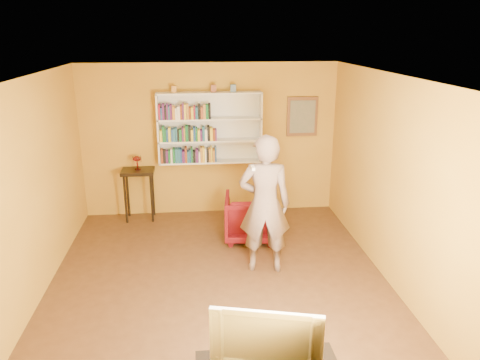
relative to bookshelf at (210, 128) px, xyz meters
name	(u,v)px	position (x,y,z in m)	size (l,w,h in m)	color
room_shell	(218,209)	(0.00, -2.41, -0.58)	(5.30, 5.80, 2.88)	#482D17
bookshelf	(210,128)	(0.00, 0.00, 0.00)	(1.80, 0.29, 1.23)	white
books_row_lower	(189,155)	(-0.37, -0.11, -0.46)	(0.96, 0.18, 0.27)	brown
books_row_middle	(188,134)	(-0.37, -0.11, -0.09)	(0.97, 0.19, 0.27)	yellow
books_row_upper	(184,112)	(-0.43, -0.11, 0.30)	(0.87, 0.19, 0.27)	#B01B3B
ornament_left	(174,89)	(-0.59, -0.06, 0.68)	(0.08, 0.08, 0.11)	#C98A39
ornament_centre	(213,88)	(0.07, -0.06, 0.68)	(0.09, 0.09, 0.12)	brown
ornament_right	(233,88)	(0.41, -0.06, 0.68)	(0.09, 0.09, 0.13)	slate
framed_painting	(302,117)	(1.65, 0.05, 0.16)	(0.55, 0.05, 0.70)	brown
console_table	(138,178)	(-1.27, -0.16, -0.84)	(0.56, 0.43, 0.91)	black
ruby_lustre	(137,160)	(-1.27, -0.16, -0.51)	(0.15, 0.15, 0.24)	maroon
armchair	(250,217)	(0.57, -1.18, -1.23)	(0.79, 0.81, 0.74)	#4C050E
person	(265,204)	(0.65, -2.20, -0.63)	(0.71, 0.46, 1.93)	#756056
game_remote	(253,168)	(0.43, -2.57, 0.00)	(0.04, 0.15, 0.04)	white
television	(267,333)	(0.29, -4.66, -0.87)	(0.96, 0.13, 0.55)	black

